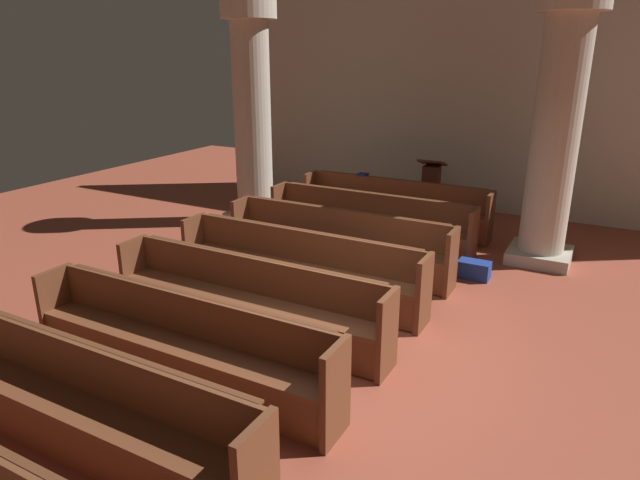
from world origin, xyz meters
The scene contains 14 objects.
ground_plane centered at (0.00, 0.00, 0.00)m, with size 19.20×19.20×0.00m, color #9E4733.
back_wall centered at (0.00, 6.08, 2.25)m, with size 10.00×0.16×4.50m, color beige.
pew_row_0 centered at (-1.15, 4.06, 0.46)m, with size 3.30×0.47×0.85m.
pew_row_1 centered at (-1.15, 2.98, 0.46)m, with size 3.30×0.46×0.85m.
pew_row_2 centered at (-1.15, 1.90, 0.46)m, with size 3.30×0.46×0.85m.
pew_row_3 centered at (-1.15, 0.83, 0.46)m, with size 3.30×0.47×0.85m.
pew_row_4 centered at (-1.15, -0.25, 0.46)m, with size 3.30×0.46×0.85m.
pew_row_5 centered at (-1.15, -1.33, 0.46)m, with size 3.30×0.47×0.85m.
pew_row_6 centered at (-1.15, -2.41, 0.46)m, with size 3.30×0.46×0.85m.
pillar_aisle_side centered at (1.31, 3.66, 1.94)m, with size 0.93×0.93×3.74m.
pillar_far_side centered at (-3.57, 3.39, 1.94)m, with size 0.93×0.93×3.74m.
lectern centered at (-0.86, 5.16, 0.45)m, with size 0.48×0.45×1.08m.
hymn_book centered at (-1.84, 4.25, 0.86)m, with size 0.17×0.18×0.03m, color navy.
kneeler_box_blue centered at (0.62, 2.53, 0.12)m, with size 0.42×0.24×0.24m, color navy.
Camera 1 is at (2.15, -4.71, 2.98)m, focal length 31.46 mm.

